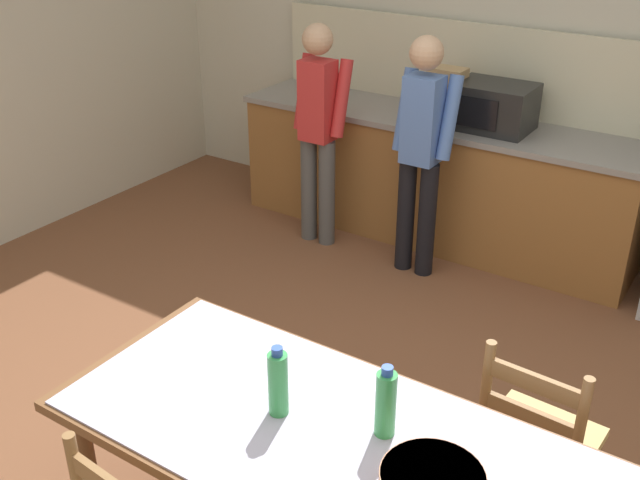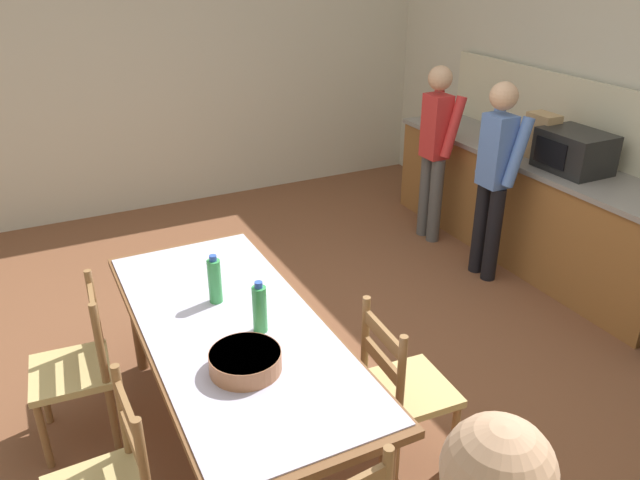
% 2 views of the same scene
% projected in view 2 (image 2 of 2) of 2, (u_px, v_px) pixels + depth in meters
% --- Properties ---
extents(ground_plane, '(8.32, 8.32, 0.00)m').
position_uv_depth(ground_plane, '(331.00, 368.00, 4.00)').
color(ground_plane, brown).
extents(wall_left, '(0.12, 5.20, 2.90)m').
position_uv_depth(wall_left, '(176.00, 58.00, 6.00)').
color(wall_left, beige).
rests_on(wall_left, ground).
extents(kitchen_counter, '(2.90, 0.66, 0.90)m').
position_uv_depth(kitchen_counter, '(527.00, 206.00, 5.26)').
color(kitchen_counter, brown).
rests_on(kitchen_counter, ground).
extents(counter_splashback, '(2.86, 0.03, 0.60)m').
position_uv_depth(counter_splashback, '(570.00, 115.00, 5.06)').
color(counter_splashback, beige).
rests_on(counter_splashback, kitchen_counter).
extents(microwave, '(0.50, 0.39, 0.30)m').
position_uv_depth(microwave, '(574.00, 151.00, 4.68)').
color(microwave, black).
rests_on(microwave, kitchen_counter).
extents(paper_bag, '(0.24, 0.16, 0.36)m').
position_uv_depth(paper_bag, '(541.00, 136.00, 4.93)').
color(paper_bag, tan).
rests_on(paper_bag, kitchen_counter).
extents(dining_table, '(2.04, 0.86, 0.77)m').
position_uv_depth(dining_table, '(234.00, 339.00, 3.10)').
color(dining_table, brown).
rests_on(dining_table, ground).
extents(bottle_near_centre, '(0.07, 0.07, 0.27)m').
position_uv_depth(bottle_near_centre, '(215.00, 280.00, 3.22)').
color(bottle_near_centre, green).
rests_on(bottle_near_centre, dining_table).
extents(bottle_off_centre, '(0.07, 0.07, 0.27)m').
position_uv_depth(bottle_off_centre, '(260.00, 308.00, 2.97)').
color(bottle_off_centre, green).
rests_on(bottle_off_centre, dining_table).
extents(serving_bowl, '(0.32, 0.32, 0.09)m').
position_uv_depth(serving_bowl, '(245.00, 360.00, 2.73)').
color(serving_bowl, '#9E6642').
rests_on(serving_bowl, dining_table).
extents(chair_side_far_right, '(0.44, 0.42, 0.91)m').
position_uv_depth(chair_side_far_right, '(403.00, 389.00, 3.13)').
color(chair_side_far_right, olive).
rests_on(chair_side_far_right, ground).
extents(chair_side_near_left, '(0.45, 0.43, 0.91)m').
position_uv_depth(chair_side_near_left, '(77.00, 368.00, 3.28)').
color(chair_side_near_left, olive).
rests_on(chair_side_near_left, ground).
extents(person_at_sink, '(0.39, 0.27, 1.55)m').
position_uv_depth(person_at_sink, '(435.00, 146.00, 5.39)').
color(person_at_sink, '#4C4C4C').
rests_on(person_at_sink, ground).
extents(person_at_counter, '(0.39, 0.27, 1.57)m').
position_uv_depth(person_at_counter, '(495.00, 172.00, 4.74)').
color(person_at_counter, black).
rests_on(person_at_counter, ground).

